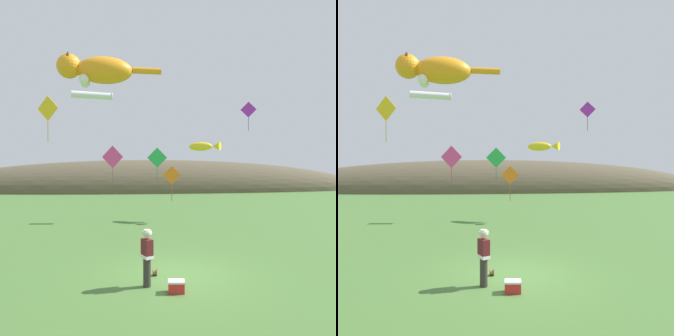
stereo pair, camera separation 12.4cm
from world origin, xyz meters
TOP-DOWN VIEW (x-y plane):
  - ground_plane at (0.00, 0.00)m, footprint 120.00×120.00m
  - distant_hill_ridge at (0.00, 32.67)m, footprint 59.33×10.65m
  - festival_attendant at (-1.06, -0.95)m, footprint 0.42×0.49m
  - kite_spool at (-0.78, 0.01)m, footprint 0.14×0.23m
  - picnic_cooler at (-0.21, -1.48)m, footprint 0.51×0.37m
  - kite_giant_cat at (-3.99, 9.91)m, footprint 6.51×2.10m
  - kite_fish_windsock at (2.94, 10.50)m, footprint 2.18×1.63m
  - kite_tube_streamer at (-3.80, 6.71)m, footprint 2.18×0.91m
  - kite_diamond_pink at (-3.08, 10.43)m, footprint 1.41×0.49m
  - kite_diamond_violet at (6.16, 11.05)m, footprint 1.02×0.39m
  - kite_diamond_gold at (-5.20, 3.31)m, footprint 0.98×0.47m
  - kite_diamond_green at (-0.13, 11.31)m, footprint 1.38×0.22m
  - kite_diamond_orange at (0.36, 5.98)m, footprint 0.96×0.17m

SIDE VIEW (x-z plane):
  - ground_plane at x=0.00m, z-range 0.00..0.00m
  - distant_hill_ridge at x=0.00m, z-range -4.04..4.04m
  - kite_spool at x=-0.78m, z-range 0.00..0.23m
  - picnic_cooler at x=-0.21m, z-range 0.00..0.36m
  - festival_attendant at x=-1.06m, z-range 0.07..1.84m
  - kite_diamond_orange at x=0.36m, z-range 2.20..4.07m
  - kite_diamond_green at x=-0.13m, z-range 2.96..5.25m
  - kite_diamond_pink at x=-3.08m, z-range 2.96..5.34m
  - kite_fish_windsock at x=2.94m, z-range 4.54..5.21m
  - kite_diamond_gold at x=-5.20m, z-range 5.13..7.11m
  - kite_tube_streamer at x=-3.80m, z-range 7.18..7.61m
  - kite_diamond_violet at x=6.16m, z-range 6.43..8.42m
  - kite_giant_cat at x=-3.99m, z-range 8.61..10.59m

